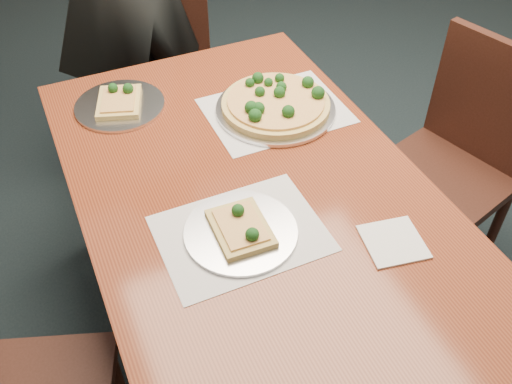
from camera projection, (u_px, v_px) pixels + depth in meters
name	position (u px, v px, depth m)	size (l,w,h in m)	color
ground	(322.00, 231.00, 2.42)	(8.00, 8.00, 0.00)	black
dining_table	(256.00, 216.00, 1.57)	(0.90, 1.50, 0.75)	#5F2413
chair_far	(160.00, 69.00, 2.39)	(0.55, 0.55, 0.91)	black
chair_right	(458.00, 155.00, 1.98)	(0.52, 0.52, 0.91)	black
placemat_main	(276.00, 111.00, 1.77)	(0.42, 0.32, 0.00)	white
placemat_near	(241.00, 233.00, 1.40)	(0.40, 0.30, 0.00)	white
pizza_pan	(276.00, 104.00, 1.76)	(0.37, 0.37, 0.07)	silver
slice_plate_near	(241.00, 230.00, 1.39)	(0.28, 0.28, 0.06)	silver
slice_plate_far	(120.00, 103.00, 1.78)	(0.28, 0.28, 0.06)	silver
napkin	(393.00, 242.00, 1.38)	(0.14, 0.14, 0.01)	white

